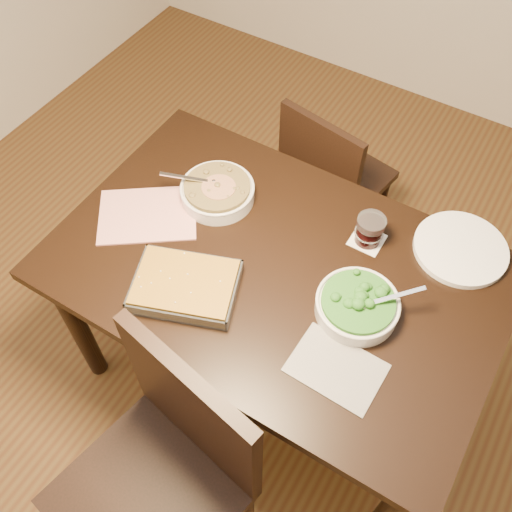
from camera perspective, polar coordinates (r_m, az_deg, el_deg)
ground at (r=2.44m, az=1.50°, el=-11.16°), size 4.00×4.00×0.00m
table at (r=1.86m, az=1.93°, el=-2.75°), size 1.40×0.90×0.75m
magazine_a at (r=1.94m, az=-10.79°, el=4.09°), size 0.40×0.38×0.01m
magazine_b at (r=1.63m, az=8.03°, el=-11.02°), size 0.26×0.19×0.00m
coaster at (r=1.88m, az=11.04°, el=1.58°), size 0.10×0.10×0.00m
stew_bowl at (r=1.94m, az=-3.88°, el=6.48°), size 0.26×0.25×0.10m
broccoli_bowl at (r=1.69m, az=10.10°, el=-4.86°), size 0.25×0.25×0.10m
baking_dish at (r=1.72m, az=-7.08°, el=-3.00°), size 0.37×0.32×0.06m
wine_tumbler at (r=1.83m, az=11.30°, el=2.61°), size 0.09×0.09×0.10m
dinner_plate at (r=1.92m, az=19.77°, el=0.70°), size 0.30×0.30×0.02m
chair_near at (r=1.74m, az=-8.84°, el=-20.02°), size 0.55×0.55×0.99m
chair_far at (r=2.46m, az=7.37°, el=7.92°), size 0.44×0.44×0.81m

